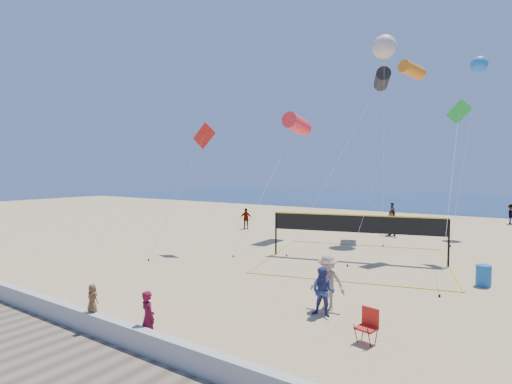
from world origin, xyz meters
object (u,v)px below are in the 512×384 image
Objects in this scene: woman at (148,318)px; volleyball_net at (356,229)px; trash_barrel at (484,276)px; camp_chair at (368,323)px.

volleyball_net is at bearing -78.31° from woman.
trash_barrel is at bearing -30.60° from volleyball_net.
volleyball_net is (-3.85, 9.70, 1.13)m from camp_chair.
volleyball_net reaches higher than trash_barrel.
camp_chair is 0.10× the size of volleyball_net.
camp_chair is at bearing -105.21° from trash_barrel.
trash_barrel is (2.17, 7.99, -0.10)m from camp_chair.
woman is at bearing -132.68° from camp_chair.
woman is 6.03m from camp_chair.
woman is 13.50m from trash_barrel.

